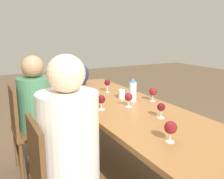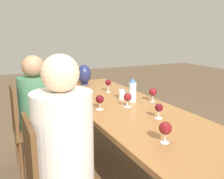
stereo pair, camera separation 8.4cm
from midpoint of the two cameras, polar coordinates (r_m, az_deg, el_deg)
The scene contains 14 objects.
ground_plane at distance 2.63m, azimuth 3.60°, elevation -19.08°, with size 14.00×14.00×0.00m, color brown.
dining_table at distance 2.35m, azimuth 3.83°, elevation -5.31°, with size 2.68×0.82×0.73m.
water_bottle at distance 2.45m, azimuth 5.68°, elevation -0.17°, with size 0.07×0.07×0.23m.
water_tumbler at distance 2.57m, azimuth 3.34°, elevation -1.07°, with size 0.08×0.08×0.09m.
vase at distance 3.25m, azimuth -5.63°, elevation 3.49°, with size 0.17×0.17×0.26m.
wine_glass_0 at distance 2.47m, azimuth 10.33°, elevation -0.60°, with size 0.08×0.08×0.14m.
wine_glass_1 at distance 1.59m, azimuth 13.61°, elevation -8.68°, with size 0.08×0.08×0.14m.
wine_glass_2 at distance 2.01m, azimuth 11.87°, elevation -4.19°, with size 0.07×0.07×0.12m.
wine_glass_3 at distance 2.27m, azimuth 4.64°, elevation -1.83°, with size 0.07×0.07×0.13m.
wine_glass_4 at distance 2.83m, azimuth -0.02°, elevation 1.50°, with size 0.07×0.07×0.14m.
wine_glass_5 at distance 2.19m, azimuth -1.71°, elevation -2.32°, with size 0.08×0.08×0.13m.
chair_far at distance 2.61m, azimuth -17.36°, elevation -7.92°, with size 0.44×0.44×0.90m.
person_near at distance 1.62m, azimuth -8.94°, elevation -13.48°, with size 0.37×0.37×1.28m.
person_far at distance 2.57m, azimuth -15.77°, elevation -4.58°, with size 0.32×0.32×1.19m.
Camera 2 is at (-1.95, 1.08, 1.40)m, focal length 40.00 mm.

